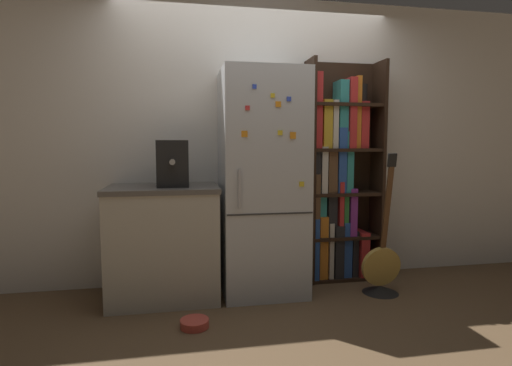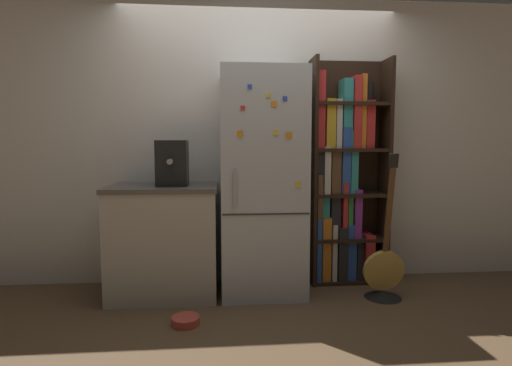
{
  "view_description": "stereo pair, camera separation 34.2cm",
  "coord_description": "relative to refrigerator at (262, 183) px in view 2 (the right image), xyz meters",
  "views": [
    {
      "loc": [
        -0.68,
        -3.2,
        1.26
      ],
      "look_at": [
        -0.05,
        0.15,
        0.94
      ],
      "focal_mm": 28.0,
      "sensor_mm": 36.0,
      "label": 1
    },
    {
      "loc": [
        -0.34,
        -3.24,
        1.26
      ],
      "look_at": [
        -0.05,
        0.15,
        0.94
      ],
      "focal_mm": 28.0,
      "sensor_mm": 36.0,
      "label": 2
    }
  ],
  "objects": [
    {
      "name": "wall_back",
      "position": [
        0.0,
        0.35,
        0.36
      ],
      "size": [
        8.0,
        0.05,
        2.6
      ],
      "color": "white",
      "rests_on": "ground_plane"
    },
    {
      "name": "kitchen_counter",
      "position": [
        -0.83,
        0.0,
        -0.48
      ],
      "size": [
        0.89,
        0.66,
        0.93
      ],
      "color": "#BCB7A8",
      "rests_on": "ground_plane"
    },
    {
      "name": "bookshelf",
      "position": [
        0.76,
        0.2,
        -0.02
      ],
      "size": [
        0.7,
        0.29,
        2.04
      ],
      "color": "black",
      "rests_on": "ground_plane"
    },
    {
      "name": "espresso_machine",
      "position": [
        -0.75,
        -0.05,
        0.18
      ],
      "size": [
        0.25,
        0.32,
        0.37
      ],
      "color": "black",
      "rests_on": "kitchen_counter"
    },
    {
      "name": "ground_plane",
      "position": [
        0.0,
        -0.13,
        -0.94
      ],
      "size": [
        16.0,
        16.0,
        0.0
      ],
      "primitive_type": "plane",
      "color": "brown"
    },
    {
      "name": "pet_bowl",
      "position": [
        -0.61,
        -0.62,
        -0.91
      ],
      "size": [
        0.2,
        0.2,
        0.06
      ],
      "color": "#D84C3F",
      "rests_on": "ground_plane"
    },
    {
      "name": "guitar",
      "position": [
        0.99,
        -0.25,
        -0.77
      ],
      "size": [
        0.34,
        0.31,
        1.2
      ],
      "color": "black",
      "rests_on": "ground_plane"
    },
    {
      "name": "refrigerator",
      "position": [
        0.0,
        0.0,
        0.0
      ],
      "size": [
        0.7,
        0.67,
        1.89
      ],
      "color": "silver",
      "rests_on": "ground_plane"
    }
  ]
}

